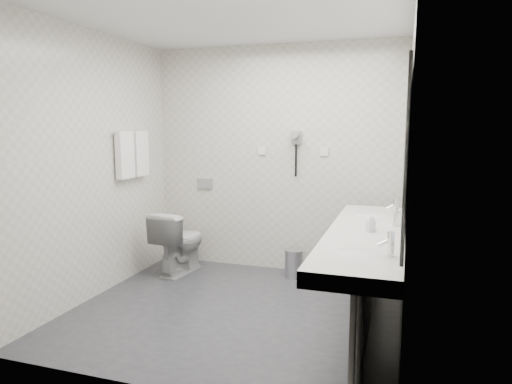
% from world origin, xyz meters
% --- Properties ---
extents(floor, '(2.80, 2.80, 0.00)m').
position_xyz_m(floor, '(0.00, 0.00, 0.00)').
color(floor, '#2F2E34').
rests_on(floor, ground).
extents(ceiling, '(2.80, 2.80, 0.00)m').
position_xyz_m(ceiling, '(0.00, 0.00, 2.50)').
color(ceiling, silver).
rests_on(ceiling, wall_back).
extents(wall_back, '(2.80, 0.00, 2.80)m').
position_xyz_m(wall_back, '(0.00, 1.30, 1.25)').
color(wall_back, beige).
rests_on(wall_back, floor).
extents(wall_front, '(2.80, 0.00, 2.80)m').
position_xyz_m(wall_front, '(0.00, -1.30, 1.25)').
color(wall_front, beige).
rests_on(wall_front, floor).
extents(wall_left, '(0.00, 2.60, 2.60)m').
position_xyz_m(wall_left, '(-1.40, 0.00, 1.25)').
color(wall_left, beige).
rests_on(wall_left, floor).
extents(wall_right, '(0.00, 2.60, 2.60)m').
position_xyz_m(wall_right, '(1.40, 0.00, 1.25)').
color(wall_right, beige).
rests_on(wall_right, floor).
extents(vanity_counter, '(0.55, 2.20, 0.10)m').
position_xyz_m(vanity_counter, '(1.12, -0.20, 0.80)').
color(vanity_counter, silver).
rests_on(vanity_counter, floor).
extents(vanity_panel, '(0.03, 2.15, 0.75)m').
position_xyz_m(vanity_panel, '(1.15, -0.20, 0.38)').
color(vanity_panel, gray).
rests_on(vanity_panel, floor).
extents(vanity_post_near, '(0.06, 0.06, 0.75)m').
position_xyz_m(vanity_post_near, '(1.18, -1.24, 0.38)').
color(vanity_post_near, silver).
rests_on(vanity_post_near, floor).
extents(vanity_post_far, '(0.06, 0.06, 0.75)m').
position_xyz_m(vanity_post_far, '(1.18, 0.84, 0.38)').
color(vanity_post_far, silver).
rests_on(vanity_post_far, floor).
extents(mirror, '(0.02, 2.20, 1.05)m').
position_xyz_m(mirror, '(1.39, -0.20, 1.45)').
color(mirror, '#B2BCC6').
rests_on(mirror, wall_right).
extents(basin_near, '(0.40, 0.31, 0.05)m').
position_xyz_m(basin_near, '(1.12, -0.85, 0.83)').
color(basin_near, silver).
rests_on(basin_near, vanity_counter).
extents(basin_far, '(0.40, 0.31, 0.05)m').
position_xyz_m(basin_far, '(1.12, 0.45, 0.83)').
color(basin_far, silver).
rests_on(basin_far, vanity_counter).
extents(faucet_near, '(0.04, 0.04, 0.15)m').
position_xyz_m(faucet_near, '(1.32, -0.85, 0.92)').
color(faucet_near, silver).
rests_on(faucet_near, vanity_counter).
extents(faucet_far, '(0.04, 0.04, 0.15)m').
position_xyz_m(faucet_far, '(1.32, 0.45, 0.92)').
color(faucet_far, silver).
rests_on(faucet_far, vanity_counter).
extents(soap_bottle_a, '(0.08, 0.08, 0.12)m').
position_xyz_m(soap_bottle_a, '(1.16, -0.22, 0.91)').
color(soap_bottle_a, silver).
rests_on(soap_bottle_a, vanity_counter).
extents(soap_bottle_c, '(0.05, 0.05, 0.11)m').
position_xyz_m(soap_bottle_c, '(1.17, -0.15, 0.91)').
color(soap_bottle_c, silver).
rests_on(soap_bottle_c, vanity_counter).
extents(glass_left, '(0.08, 0.08, 0.11)m').
position_xyz_m(glass_left, '(1.34, 0.05, 0.90)').
color(glass_left, silver).
rests_on(glass_left, vanity_counter).
extents(toilet, '(0.47, 0.73, 0.70)m').
position_xyz_m(toilet, '(-0.96, 0.83, 0.35)').
color(toilet, silver).
rests_on(toilet, floor).
extents(flush_plate, '(0.18, 0.02, 0.12)m').
position_xyz_m(flush_plate, '(-0.85, 1.29, 0.95)').
color(flush_plate, '#B2B5BA').
rests_on(flush_plate, wall_back).
extents(pedal_bin, '(0.26, 0.26, 0.29)m').
position_xyz_m(pedal_bin, '(0.29, 1.06, 0.14)').
color(pedal_bin, '#B2B5BA').
rests_on(pedal_bin, floor).
extents(bin_lid, '(0.21, 0.21, 0.02)m').
position_xyz_m(bin_lid, '(0.29, 1.06, 0.30)').
color(bin_lid, '#B2B5BA').
rests_on(bin_lid, pedal_bin).
extents(towel_rail, '(0.02, 0.62, 0.02)m').
position_xyz_m(towel_rail, '(-1.35, 0.55, 1.55)').
color(towel_rail, silver).
rests_on(towel_rail, wall_left).
extents(towel_near, '(0.07, 0.24, 0.48)m').
position_xyz_m(towel_near, '(-1.34, 0.41, 1.33)').
color(towel_near, white).
rests_on(towel_near, towel_rail).
extents(towel_far, '(0.07, 0.24, 0.48)m').
position_xyz_m(towel_far, '(-1.34, 0.69, 1.33)').
color(towel_far, white).
rests_on(towel_far, towel_rail).
extents(dryer_cradle, '(0.10, 0.04, 0.14)m').
position_xyz_m(dryer_cradle, '(0.25, 1.27, 1.50)').
color(dryer_cradle, gray).
rests_on(dryer_cradle, wall_back).
extents(dryer_barrel, '(0.08, 0.14, 0.08)m').
position_xyz_m(dryer_barrel, '(0.25, 1.20, 1.53)').
color(dryer_barrel, gray).
rests_on(dryer_barrel, dryer_cradle).
extents(dryer_cord, '(0.02, 0.02, 0.35)m').
position_xyz_m(dryer_cord, '(0.25, 1.26, 1.25)').
color(dryer_cord, black).
rests_on(dryer_cord, dryer_cradle).
extents(switch_plate_a, '(0.09, 0.02, 0.09)m').
position_xyz_m(switch_plate_a, '(-0.15, 1.29, 1.35)').
color(switch_plate_a, silver).
rests_on(switch_plate_a, wall_back).
extents(switch_plate_b, '(0.09, 0.02, 0.09)m').
position_xyz_m(switch_plate_b, '(0.55, 1.29, 1.35)').
color(switch_plate_b, silver).
rests_on(switch_plate_b, wall_back).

